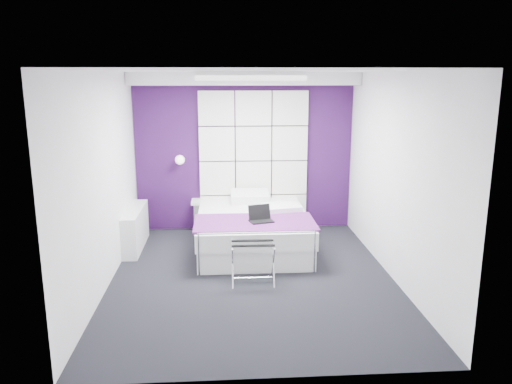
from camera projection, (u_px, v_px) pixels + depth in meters
floor at (252, 278)px, 6.43m from camera, size 4.40×4.40×0.00m
ceiling at (252, 71)px, 5.84m from camera, size 4.40×4.40×0.00m
wall_back at (244, 153)px, 8.27m from camera, size 3.60×0.00×3.60m
wall_left at (104, 181)px, 6.02m from camera, size 0.00×4.40×4.40m
wall_right at (395, 177)px, 6.25m from camera, size 0.00×4.40×4.40m
accent_wall at (244, 153)px, 8.26m from camera, size 3.58×0.02×2.58m
soffit at (245, 79)px, 7.76m from camera, size 3.58×0.50×0.20m
headboard at (253, 161)px, 8.26m from camera, size 1.80×0.08×2.30m
skylight at (249, 75)px, 6.44m from camera, size 1.36×0.86×0.12m
wall_lamp at (180, 159)px, 8.09m from camera, size 0.15×0.15×0.15m
radiator at (135, 228)px, 7.52m from camera, size 0.22×1.20×0.60m
bed at (252, 229)px, 7.47m from camera, size 1.67×2.02×0.71m
nightstand at (204, 202)px, 8.23m from camera, size 0.42×0.33×0.05m
luggage_rack at (253, 262)px, 6.24m from camera, size 0.53×0.39×0.52m
laptop at (261, 217)px, 6.93m from camera, size 0.32×0.23×0.23m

